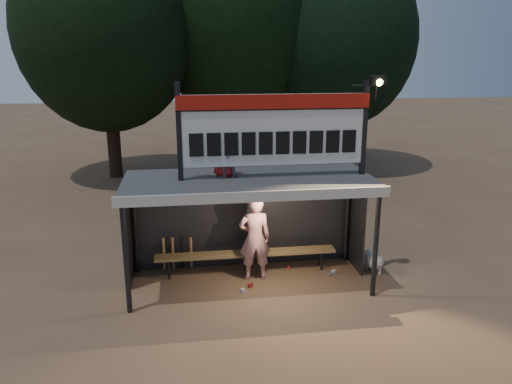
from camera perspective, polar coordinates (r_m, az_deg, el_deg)
The scene contains 13 objects.
ground at distance 10.81m, azimuth -0.77°, elevation -10.35°, with size 80.00×80.00×0.00m, color brown.
player at distance 10.67m, azimuth -0.15°, elevation -5.26°, with size 0.68×0.45×1.87m, color white.
child_a at distance 9.98m, azimuth -3.48°, elevation 4.51°, with size 0.48×0.38×1.00m, color slate.
child_b at distance 10.04m, azimuth -3.70°, elevation 4.92°, with size 0.55×0.35×1.12m, color maroon.
dugout_shelter at distance 10.37m, azimuth -0.97°, elevation -0.56°, with size 5.10×2.08×2.32m.
scoreboard_assembly at distance 9.88m, azimuth 2.40°, elevation 7.40°, with size 4.10×0.27×1.99m.
bench at distance 11.13m, azimuth -1.14°, elevation -7.11°, with size 4.00×0.35×0.48m.
tree_left at distance 19.84m, azimuth -16.87°, elevation 17.36°, with size 6.46×6.46×9.27m.
tree_mid at distance 21.28m, azimuth -2.15°, elevation 19.61°, with size 7.22×7.22×10.36m.
tree_right at distance 21.06m, azimuth 9.56°, elevation 16.79°, with size 6.08×6.08×8.72m.
dog at distance 11.50m, azimuth 13.39°, elevation -7.62°, with size 0.36×0.81×0.49m.
bats at distance 11.32m, azimuth -8.96°, elevation -6.93°, with size 0.67×0.35×0.84m.
litter at distance 10.98m, azimuth 3.87°, elevation -9.75°, with size 2.22×1.13×0.08m.
Camera 1 is at (-1.21, -9.62, 4.78)m, focal length 35.00 mm.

